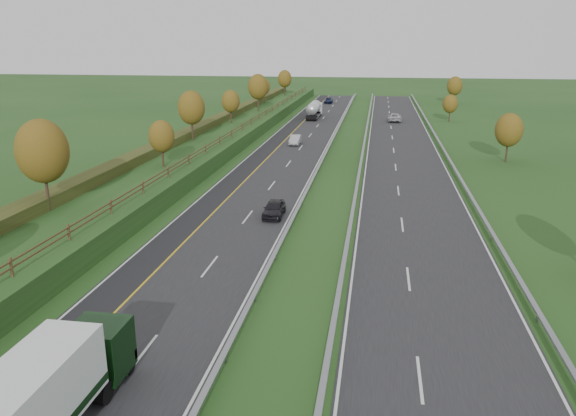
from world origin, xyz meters
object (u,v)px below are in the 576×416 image
object	(u,v)px
car_dark_near	(274,209)
car_oncoming	(394,117)
car_silver_mid	(295,140)
car_small_far	(329,100)
road_tanker	(314,109)

from	to	relation	value
car_dark_near	car_oncoming	world-z (taller)	car_oncoming
car_silver_mid	car_oncoming	size ratio (longest dim) A/B	0.76
car_small_far	car_silver_mid	bearing A→B (deg)	-89.97
car_silver_mid	car_small_far	bearing A→B (deg)	90.37
car_small_far	car_dark_near	bearing A→B (deg)	-88.07
car_dark_near	road_tanker	bearing A→B (deg)	92.72
road_tanker	car_silver_mid	world-z (taller)	road_tanker
road_tanker	car_oncoming	distance (m)	17.05
car_small_far	car_oncoming	distance (m)	37.16
road_tanker	car_oncoming	xyz separation A→B (m)	(16.79, -2.80, -1.01)
car_silver_mid	car_oncoming	xyz separation A→B (m)	(16.02, 29.87, 0.08)
car_small_far	car_oncoming	world-z (taller)	car_oncoming
road_tanker	car_small_far	bearing A→B (deg)	89.34
car_oncoming	car_small_far	bearing A→B (deg)	-63.47
car_silver_mid	car_small_far	world-z (taller)	car_silver_mid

